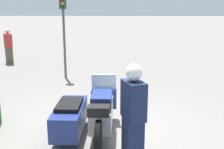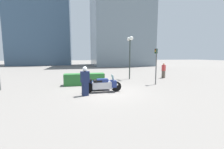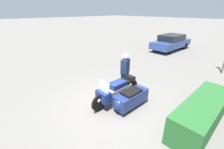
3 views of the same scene
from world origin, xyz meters
name	(u,v)px [view 2 (image 2 of 3)]	position (x,y,z in m)	size (l,w,h in m)	color
ground_plane	(107,92)	(0.00, 0.00, 0.00)	(160.00, 160.00, 0.00)	slate
police_motorcycle	(102,84)	(-0.26, 0.27, 0.48)	(2.60, 1.28, 1.17)	black
officer_rider	(85,80)	(-1.47, -0.68, 0.95)	(0.56, 0.45, 1.79)	#192347
hedge_bush_curbside	(84,79)	(-1.33, 2.88, 0.48)	(3.31, 0.95, 0.95)	#28662D
twin_lamp_post	(130,45)	(3.45, 4.98, 3.53)	(0.40, 1.12, 4.38)	#2D3833
traffic_light_near	(156,61)	(4.55, 1.63, 2.02)	(0.23, 0.27, 3.02)	#4C4C4C
pedestrian_bystander	(164,71)	(7.39, 4.91, 0.83)	(0.55, 0.51, 1.66)	brown
office_building_main	(120,5)	(9.35, 29.28, 15.61)	(14.16, 13.79, 31.21)	slate
office_building_side	(41,10)	(-11.07, 36.39, 15.03)	(15.40, 10.81, 30.06)	#3D5670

